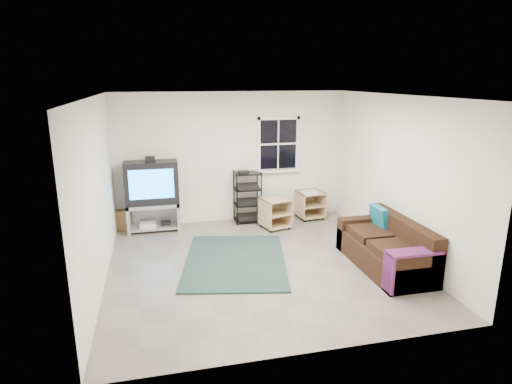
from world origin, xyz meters
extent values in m
plane|color=slate|center=(0.00, 0.00, 0.00)|extent=(4.60, 4.60, 0.00)
plane|color=white|center=(0.00, 0.00, 2.60)|extent=(4.60, 4.60, 0.00)
plane|color=white|center=(0.00, 2.30, 1.30)|extent=(4.60, 0.00, 4.60)
plane|color=white|center=(0.00, -2.30, 1.30)|extent=(4.60, 0.00, 4.60)
plane|color=white|center=(-2.30, 0.00, 1.30)|extent=(0.00, 4.60, 4.60)
plane|color=white|center=(2.30, 0.00, 1.30)|extent=(0.00, 4.60, 4.60)
cube|color=black|center=(0.95, 2.28, 1.55)|extent=(0.80, 0.01, 1.02)
cube|color=white|center=(0.95, 2.26, 2.07)|extent=(0.88, 0.06, 0.06)
cube|color=white|center=(0.95, 2.25, 1.00)|extent=(0.98, 0.14, 0.05)
cube|color=white|center=(0.54, 2.26, 1.55)|extent=(0.06, 0.06, 1.10)
cube|color=white|center=(1.36, 2.26, 1.55)|extent=(0.06, 0.06, 1.10)
cube|color=white|center=(0.95, 2.27, 1.55)|extent=(0.78, 0.04, 0.04)
cube|color=#A5A6AD|center=(-1.59, 2.02, 0.51)|extent=(0.98, 0.49, 0.06)
cube|color=#A5A6AD|center=(-2.06, 2.02, 0.27)|extent=(0.06, 0.49, 0.54)
cube|color=#A5A6AD|center=(-1.13, 2.02, 0.27)|extent=(0.06, 0.49, 0.54)
cube|color=#A5A6AD|center=(-1.59, 2.02, 0.07)|extent=(0.87, 0.45, 0.04)
cube|color=#A5A6AD|center=(-1.59, 2.25, 0.27)|extent=(0.98, 0.04, 0.54)
cube|color=silver|center=(-1.71, 1.98, 0.13)|extent=(0.30, 0.24, 0.08)
cube|color=black|center=(-1.38, 2.02, 0.12)|extent=(0.20, 0.18, 0.06)
cube|color=black|center=(-1.59, 2.02, 0.94)|extent=(0.98, 0.41, 0.81)
cube|color=#1C84F1|center=(-1.59, 1.81, 0.96)|extent=(0.81, 0.01, 0.55)
cube|color=black|center=(-1.59, 2.02, 1.40)|extent=(0.18, 0.13, 0.10)
cylinder|color=black|center=(0.02, 1.91, 0.53)|extent=(0.02, 0.02, 1.06)
cylinder|color=black|center=(0.51, 1.91, 0.53)|extent=(0.02, 0.02, 1.06)
cylinder|color=black|center=(0.02, 2.26, 0.53)|extent=(0.02, 0.02, 1.06)
cylinder|color=black|center=(0.51, 2.26, 0.53)|extent=(0.02, 0.02, 1.06)
cube|color=black|center=(0.27, 2.09, 0.05)|extent=(0.53, 0.39, 0.02)
cube|color=black|center=(0.27, 2.09, 0.10)|extent=(0.42, 0.31, 0.09)
cube|color=black|center=(0.27, 2.09, 0.37)|extent=(0.53, 0.39, 0.02)
cube|color=black|center=(0.27, 2.09, 0.42)|extent=(0.42, 0.31, 0.09)
cube|color=black|center=(0.27, 2.09, 0.69)|extent=(0.53, 0.39, 0.02)
cube|color=black|center=(0.27, 2.09, 0.75)|extent=(0.42, 0.31, 0.09)
cube|color=black|center=(0.27, 2.09, 1.02)|extent=(0.53, 0.39, 0.02)
cube|color=tan|center=(0.72, 1.60, 0.58)|extent=(0.62, 0.62, 0.02)
cube|color=tan|center=(0.72, 1.60, 0.06)|extent=(0.62, 0.62, 0.02)
cube|color=tan|center=(0.48, 1.53, 0.32)|extent=(0.15, 0.49, 0.54)
cube|color=tan|center=(0.95, 1.66, 0.32)|extent=(0.15, 0.49, 0.54)
cube|color=tan|center=(0.65, 1.83, 0.32)|extent=(0.45, 0.14, 0.54)
cube|color=tan|center=(0.72, 1.60, 0.30)|extent=(0.57, 0.59, 0.02)
cylinder|color=black|center=(0.57, 1.35, 0.03)|extent=(0.05, 0.05, 0.05)
cylinder|color=black|center=(0.86, 1.85, 0.03)|extent=(0.05, 0.05, 0.05)
cube|color=tan|center=(1.59, 2.02, 0.55)|extent=(0.56, 0.56, 0.02)
cube|color=tan|center=(1.59, 2.02, 0.07)|extent=(0.56, 0.56, 0.02)
cube|color=tan|center=(1.35, 2.00, 0.31)|extent=(0.07, 0.51, 0.51)
cube|color=tan|center=(1.83, 2.05, 0.31)|extent=(0.07, 0.51, 0.51)
cube|color=tan|center=(1.56, 2.27, 0.31)|extent=(0.47, 0.07, 0.51)
cube|color=tan|center=(1.59, 2.02, 0.29)|extent=(0.51, 0.53, 0.02)
cylinder|color=black|center=(1.41, 1.80, 0.03)|extent=(0.05, 0.05, 0.05)
cylinder|color=black|center=(1.77, 2.25, 0.03)|extent=(0.05, 0.05, 0.05)
cylinder|color=silver|center=(1.55, 1.91, 0.58)|extent=(0.36, 0.36, 0.03)
cube|color=black|center=(1.87, -0.52, 0.19)|extent=(0.80, 1.79, 0.38)
cube|color=black|center=(2.16, -0.52, 0.57)|extent=(0.21, 1.79, 0.38)
cube|color=black|center=(1.87, 0.27, 0.28)|extent=(0.80, 0.21, 0.55)
cube|color=black|center=(1.87, -1.31, 0.28)|extent=(0.80, 0.21, 0.55)
cube|color=black|center=(1.80, -0.88, 0.43)|extent=(0.54, 0.64, 0.12)
cube|color=black|center=(1.80, -0.16, 0.43)|extent=(0.54, 0.64, 0.12)
cube|color=#17778D|center=(2.03, -0.03, 0.64)|extent=(0.18, 0.43, 0.37)
cube|color=navy|center=(1.85, -1.31, 0.57)|extent=(0.74, 0.27, 0.04)
cube|color=navy|center=(1.48, -1.31, 0.30)|extent=(0.04, 0.27, 0.52)
cube|color=black|center=(-0.34, 0.21, 0.01)|extent=(1.99, 2.44, 0.03)
cube|color=#9D6F46|center=(-2.16, 2.16, 0.19)|extent=(0.31, 0.25, 0.39)
camera|label=1|loc=(-1.47, -6.04, 2.85)|focal=30.00mm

